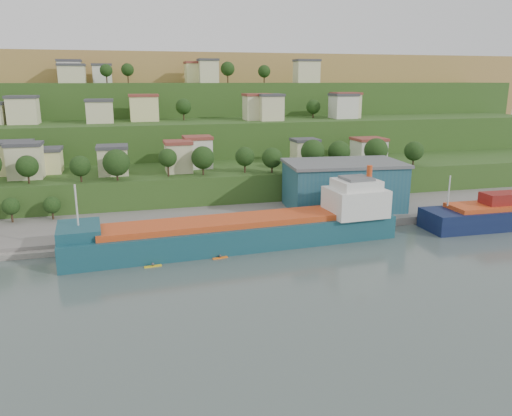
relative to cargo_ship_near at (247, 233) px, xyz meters
name	(u,v)px	position (x,y,z in m)	size (l,w,h in m)	color
ground	(231,263)	(-5.67, -9.69, -3.04)	(500.00, 500.00, 0.00)	#42514B
quay	(283,220)	(14.33, 18.31, -3.04)	(220.00, 26.00, 4.00)	slate
hillside	(162,152)	(-5.67, 159.00, -2.96)	(360.00, 210.92, 96.00)	#284719
cargo_ship_near	(247,233)	(0.00, 0.00, 0.00)	(74.68, 15.98, 19.04)	#15444F
warehouse	(343,185)	(31.69, 18.87, 5.39)	(32.64, 21.82, 12.80)	#215164
dinghy	(2,242)	(-52.44, 11.87, -1.44)	(3.97, 1.49, 0.79)	silver
kayak_orange	(220,257)	(-7.40, -6.58, -2.80)	(3.28, 1.05, 0.81)	orange
kayak_yellow	(153,266)	(-21.24, -7.89, -2.79)	(3.47, 0.98, 0.86)	yellow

